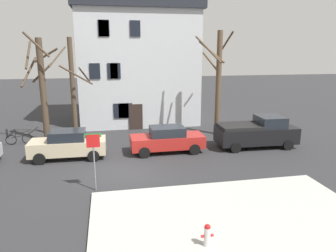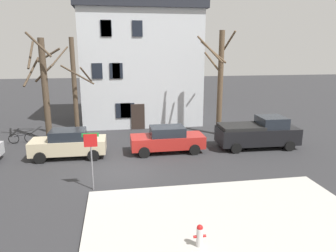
# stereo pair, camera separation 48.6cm
# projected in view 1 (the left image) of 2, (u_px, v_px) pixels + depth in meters

# --- Properties ---
(ground_plane) EXTENTS (120.00, 120.00, 0.00)m
(ground_plane) POSITION_uv_depth(u_px,v_px,m) (124.00, 172.00, 17.05)
(ground_plane) COLOR #2D2D30
(sidewalk_slab) EXTENTS (10.81, 7.45, 0.12)m
(sidewalk_slab) POSITION_uv_depth(u_px,v_px,m) (237.00, 225.00, 11.74)
(sidewalk_slab) COLOR #B7B5AD
(sidewalk_slab) RESTS_ON ground_plane
(building_main) EXTENTS (10.52, 7.94, 11.57)m
(building_main) POSITION_uv_depth(u_px,v_px,m) (137.00, 56.00, 28.41)
(building_main) COLOR silver
(building_main) RESTS_ON ground_plane
(tree_bare_mid) EXTENTS (2.47, 2.13, 7.56)m
(tree_bare_mid) POSITION_uv_depth(u_px,v_px,m) (42.00, 87.00, 21.65)
(tree_bare_mid) COLOR #4C3D2D
(tree_bare_mid) RESTS_ON ground_plane
(tree_bare_far) EXTENTS (2.86, 2.86, 7.25)m
(tree_bare_far) POSITION_uv_depth(u_px,v_px,m) (73.00, 89.00, 21.87)
(tree_bare_far) COLOR #4C3D2D
(tree_bare_far) RESTS_ON ground_plane
(tree_bare_end) EXTENTS (2.72, 2.70, 7.79)m
(tree_bare_end) POSITION_uv_depth(u_px,v_px,m) (218.00, 80.00, 23.63)
(tree_bare_end) COLOR brown
(tree_bare_end) RESTS_ON ground_plane
(car_beige_sedan) EXTENTS (4.47, 2.03, 1.73)m
(car_beige_sedan) POSITION_uv_depth(u_px,v_px,m) (68.00, 144.00, 18.98)
(car_beige_sedan) COLOR #C6B793
(car_beige_sedan) RESTS_ON ground_plane
(car_red_sedan) EXTENTS (4.67, 2.01, 1.68)m
(car_red_sedan) POSITION_uv_depth(u_px,v_px,m) (167.00, 139.00, 20.15)
(car_red_sedan) COLOR #AD231E
(car_red_sedan) RESTS_ON ground_plane
(pickup_truck_black) EXTENTS (5.36, 2.43, 2.09)m
(pickup_truck_black) POSITION_uv_depth(u_px,v_px,m) (257.00, 132.00, 21.22)
(pickup_truck_black) COLOR black
(pickup_truck_black) RESTS_ON ground_plane
(fire_hydrant) EXTENTS (0.42, 0.22, 0.77)m
(fire_hydrant) POSITION_uv_depth(u_px,v_px,m) (207.00, 235.00, 10.34)
(fire_hydrant) COLOR silver
(fire_hydrant) RESTS_ON sidewalk_slab
(street_sign_pole) EXTENTS (0.76, 0.07, 2.75)m
(street_sign_pole) POSITION_uv_depth(u_px,v_px,m) (94.00, 151.00, 14.33)
(street_sign_pole) COLOR slate
(street_sign_pole) RESTS_ON ground_plane
(bicycle_leaning) EXTENTS (1.75, 0.21, 1.03)m
(bicycle_leaning) POSITION_uv_depth(u_px,v_px,m) (19.00, 139.00, 21.89)
(bicycle_leaning) COLOR black
(bicycle_leaning) RESTS_ON ground_plane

